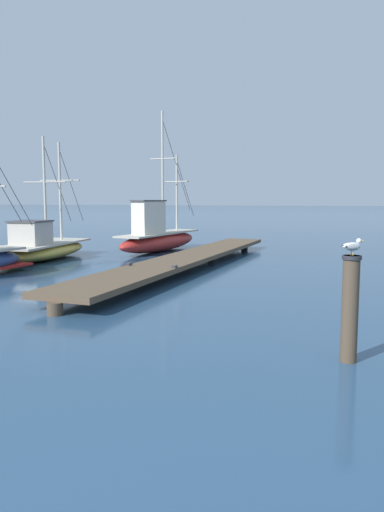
{
  "coord_description": "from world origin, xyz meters",
  "views": [
    {
      "loc": [
        1.28,
        0.13,
        2.57
      ],
      "look_at": [
        -1.76,
        9.71,
        1.4
      ],
      "focal_mm": 34.24,
      "sensor_mm": 36.0,
      "label": 1
    }
  ],
  "objects_px": {
    "fishing_boat_0": "(158,236)",
    "fishing_boat_3": "(42,247)",
    "mooring_piling": "(350,307)",
    "perched_seagull": "(352,246)"
  },
  "relations": [
    {
      "from": "mooring_piling",
      "to": "perched_seagull",
      "type": "distance_m",
      "value": 0.96
    },
    {
      "from": "perched_seagull",
      "to": "mooring_piling",
      "type": "bearing_deg",
      "value": 34.77
    },
    {
      "from": "fishing_boat_3",
      "to": "perched_seagull",
      "type": "xyz_separation_m",
      "value": [
        12.51,
        -9.92,
        1.32
      ]
    },
    {
      "from": "fishing_boat_0",
      "to": "mooring_piling",
      "type": "xyz_separation_m",
      "value": [
        8.97,
        -14.48,
        0.14
      ]
    },
    {
      "from": "fishing_boat_0",
      "to": "perched_seagull",
      "type": "height_order",
      "value": "fishing_boat_0"
    },
    {
      "from": "fishing_boat_0",
      "to": "fishing_boat_3",
      "type": "xyz_separation_m",
      "value": [
        -3.55,
        -4.55,
        -0.22
      ]
    },
    {
      "from": "mooring_piling",
      "to": "perched_seagull",
      "type": "height_order",
      "value": "perched_seagull"
    },
    {
      "from": "fishing_boat_3",
      "to": "fishing_boat_0",
      "type": "bearing_deg",
      "value": 52.08
    },
    {
      "from": "mooring_piling",
      "to": "perched_seagull",
      "type": "bearing_deg",
      "value": -145.23
    },
    {
      "from": "fishing_boat_3",
      "to": "perched_seagull",
      "type": "bearing_deg",
      "value": -38.42
    }
  ]
}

